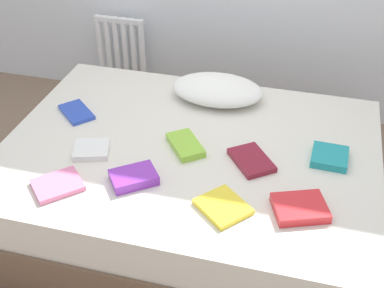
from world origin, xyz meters
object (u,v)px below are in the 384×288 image
textbook_red (300,208)px  textbook_yellow (223,207)px  textbook_white (92,150)px  pillow (217,90)px  radiator (121,51)px  textbook_blue (77,112)px  bed (190,183)px  textbook_pink (58,185)px  textbook_teal (330,157)px  textbook_maroon (251,160)px  textbook_purple (134,177)px  textbook_lime (185,145)px

textbook_red → textbook_yellow: bearing=170.3°
textbook_white → pillow: bearing=36.2°
radiator → textbook_blue: size_ratio=2.30×
textbook_yellow → textbook_red: size_ratio=0.94×
bed → textbook_pink: (-0.52, -0.48, 0.27)m
pillow → textbook_teal: 0.81m
textbook_pink → textbook_teal: bearing=-20.8°
pillow → bed: bearing=-93.8°
textbook_white → textbook_teal: bearing=-5.6°
textbook_pink → textbook_maroon: textbook_maroon is taller
textbook_white → textbook_blue: bearing=109.1°
radiator → textbook_purple: (0.68, -1.54, 0.13)m
pillow → textbook_pink: bearing=-119.1°
textbook_blue → textbook_red: 1.41m
pillow → textbook_pink: size_ratio=2.48×
bed → textbook_pink: 0.75m
textbook_blue → textbook_maroon: bearing=31.4°
textbook_purple → bed: bearing=25.1°
radiator → textbook_blue: radiator is taller
radiator → textbook_pink: 1.72m
textbook_maroon → textbook_purple: (-0.52, -0.29, 0.01)m
textbook_maroon → textbook_teal: textbook_teal is taller
pillow → textbook_teal: bearing=-33.1°
textbook_pink → textbook_teal: size_ratio=1.17×
radiator → textbook_white: bearing=-74.3°
bed → textbook_blue: (-0.71, 0.14, 0.26)m
bed → textbook_white: 0.58m
textbook_pink → textbook_red: size_ratio=0.95×
bed → textbook_lime: size_ratio=8.48×
textbook_blue → textbook_lime: textbook_lime is taller
textbook_blue → textbook_lime: size_ratio=0.98×
radiator → pillow: 1.14m
textbook_teal → textbook_red: (-0.11, -0.42, 0.00)m
radiator → textbook_blue: (0.15, -1.06, 0.12)m
radiator → textbook_blue: 1.08m
textbook_yellow → textbook_red: bearing=52.6°
textbook_blue → textbook_pink: 0.65m
textbook_yellow → textbook_lime: bearing=166.2°
textbook_white → textbook_teal: textbook_teal is taller
bed → pillow: size_ratio=3.68×
textbook_lime → textbook_red: bearing=24.5°
textbook_white → textbook_lime: 0.49m
textbook_lime → textbook_purple: (-0.17, -0.32, 0.01)m
textbook_pink → textbook_red: textbook_red is taller
textbook_lime → textbook_purple: textbook_purple is taller
bed → textbook_maroon: textbook_maroon is taller
textbook_white → textbook_teal: size_ratio=0.95×
textbook_white → textbook_purple: (0.29, -0.16, 0.01)m
radiator → textbook_yellow: radiator is taller
textbook_pink → textbook_lime: size_ratio=0.93×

